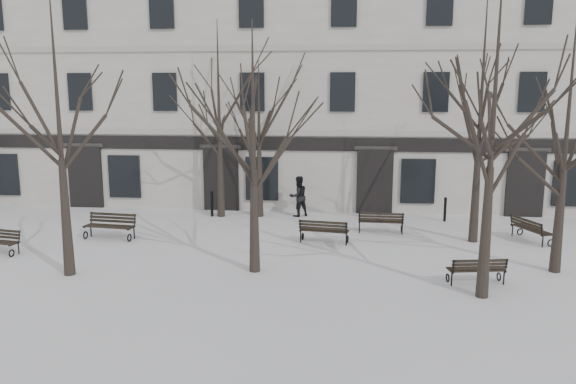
# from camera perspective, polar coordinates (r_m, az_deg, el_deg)

# --- Properties ---
(ground) EXTENTS (100.00, 100.00, 0.00)m
(ground) POSITION_cam_1_polar(r_m,az_deg,el_deg) (18.09, -1.27, -7.39)
(ground) COLOR silver
(ground) RESTS_ON ground
(building) EXTENTS (40.40, 10.20, 11.40)m
(building) POSITION_cam_1_polar(r_m,az_deg,el_deg) (30.13, 1.75, 10.40)
(building) COLOR beige
(building) RESTS_ON ground
(tree_0) EXTENTS (5.85, 5.85, 8.36)m
(tree_0) POSITION_cam_1_polar(r_m,az_deg,el_deg) (17.54, -22.40, 8.64)
(tree_0) COLOR black
(tree_0) RESTS_ON ground
(tree_1) EXTENTS (5.26, 5.26, 7.51)m
(tree_1) POSITION_cam_1_polar(r_m,az_deg,el_deg) (16.63, -3.56, 7.51)
(tree_1) COLOR black
(tree_1) RESTS_ON ground
(tree_2) EXTENTS (5.91, 5.91, 8.44)m
(tree_2) POSITION_cam_1_polar(r_m,az_deg,el_deg) (15.33, 20.25, 8.84)
(tree_2) COLOR black
(tree_2) RESTS_ON ground
(tree_3) EXTENTS (5.49, 5.49, 7.85)m
(tree_3) POSITION_cam_1_polar(r_m,az_deg,el_deg) (18.46, 26.63, 7.39)
(tree_3) COLOR black
(tree_3) RESTS_ON ground
(tree_4) EXTENTS (5.88, 5.88, 8.40)m
(tree_4) POSITION_cam_1_polar(r_m,az_deg,el_deg) (24.31, -7.07, 9.69)
(tree_4) COLOR black
(tree_4) RESTS_ON ground
(tree_5) EXTENTS (4.73, 4.73, 6.75)m
(tree_5) POSITION_cam_1_polar(r_m,az_deg,el_deg) (24.21, -2.98, 7.30)
(tree_5) COLOR black
(tree_5) RESTS_ON ground
(tree_6) EXTENTS (6.21, 6.21, 8.86)m
(tree_6) POSITION_cam_1_polar(r_m,az_deg,el_deg) (21.11, 19.11, 9.89)
(tree_6) COLOR black
(tree_6) RESTS_ON ground
(bench_1) EXTENTS (1.84, 0.89, 0.89)m
(bench_1) POSITION_cam_1_polar(r_m,az_deg,el_deg) (20.45, 3.67, -3.89)
(bench_1) COLOR black
(bench_1) RESTS_ON ground
(bench_2) EXTENTS (1.68, 0.84, 0.81)m
(bench_2) POSITION_cam_1_polar(r_m,az_deg,el_deg) (17.11, 18.64, -7.45)
(bench_2) COLOR black
(bench_2) RESTS_ON ground
(bench_3) EXTENTS (1.94, 0.88, 0.95)m
(bench_3) POSITION_cam_1_polar(r_m,az_deg,el_deg) (22.04, -17.61, -3.23)
(bench_3) COLOR black
(bench_3) RESTS_ON ground
(bench_4) EXTENTS (1.75, 0.68, 0.87)m
(bench_4) POSITION_cam_1_polar(r_m,az_deg,el_deg) (22.12, 9.40, -2.94)
(bench_4) COLOR black
(bench_4) RESTS_ON ground
(bench_5) EXTENTS (1.21, 1.82, 0.87)m
(bench_5) POSITION_cam_1_polar(r_m,az_deg,el_deg) (22.49, 23.38, -3.44)
(bench_5) COLOR black
(bench_5) RESTS_ON ground
(bollard_a) EXTENTS (0.15, 0.15, 1.14)m
(bollard_a) POSITION_cam_1_polar(r_m,az_deg,el_deg) (24.85, -7.74, -1.10)
(bollard_a) COLOR black
(bollard_a) RESTS_ON ground
(bollard_b) EXTENTS (0.13, 0.13, 1.05)m
(bollard_b) POSITION_cam_1_polar(r_m,az_deg,el_deg) (24.64, 15.67, -1.61)
(bollard_b) COLOR black
(bollard_b) RESTS_ON ground
(pedestrian_b) EXTENTS (1.10, 1.05, 1.79)m
(pedestrian_b) POSITION_cam_1_polar(r_m,az_deg,el_deg) (24.79, 1.05, -2.47)
(pedestrian_b) COLOR black
(pedestrian_b) RESTS_ON ground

